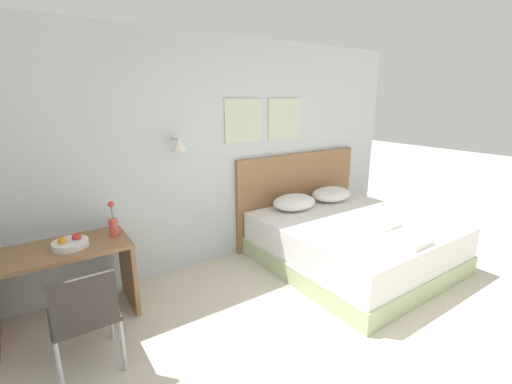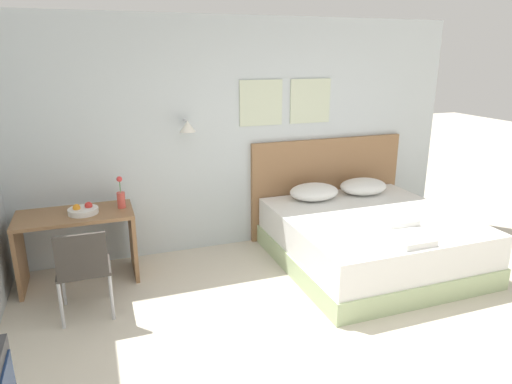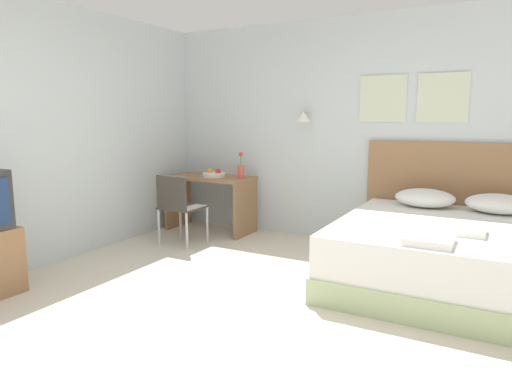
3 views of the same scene
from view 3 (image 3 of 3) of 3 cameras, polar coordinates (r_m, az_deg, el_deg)
ground_plane at (r=3.43m, az=-2.50°, el=-16.51°), size 24.00×24.00×0.00m
wall_back at (r=5.56m, az=12.04°, el=7.43°), size 5.67×0.31×2.65m
bed at (r=4.43m, az=23.07°, el=-7.36°), size 1.93×1.99×0.57m
headboard at (r=5.35m, az=24.42°, el=-0.98°), size 2.05×0.06×1.23m
pillow_left at (r=5.07m, az=20.35°, el=-0.70°), size 0.60×0.46×0.19m
pillow_right at (r=5.02m, az=28.05°, el=-1.31°), size 0.60×0.46×0.19m
folded_towel_near_foot at (r=4.05m, az=24.43°, el=-4.32°), size 0.34×0.30×0.06m
folded_towel_mid_bed at (r=3.63m, az=20.83°, el=-5.60°), size 0.34×0.35×0.06m
desk at (r=6.03m, az=-5.75°, el=-0.14°), size 1.12×0.59×0.73m
desk_chair at (r=5.40m, az=-9.76°, el=-1.43°), size 0.45×0.45×0.83m
fruit_bowl at (r=5.92m, az=-5.28°, el=2.23°), size 0.29×0.29×0.11m
flower_vase at (r=5.76m, az=-1.90°, el=2.85°), size 0.08×0.08×0.33m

